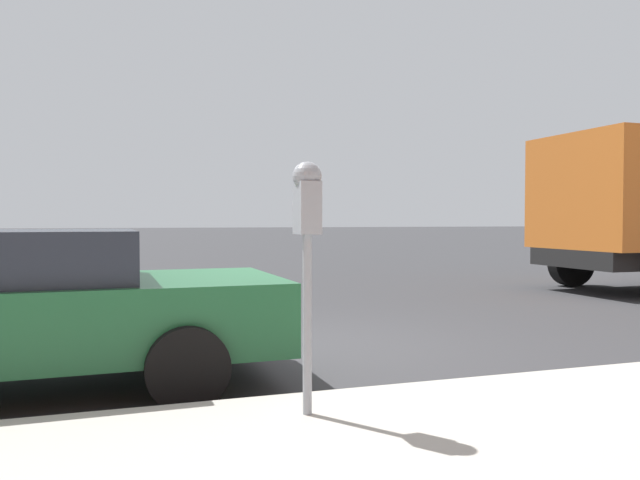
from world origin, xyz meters
TOP-DOWN VIEW (x-y plane):
  - ground_plane at (0.00, 0.00)m, footprint 220.00×220.00m
  - parking_meter at (-2.70, 0.76)m, footprint 0.21×0.19m

SIDE VIEW (x-z plane):
  - ground_plane at x=0.00m, z-range 0.00..0.00m
  - parking_meter at x=-2.70m, z-range 0.61..2.25m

